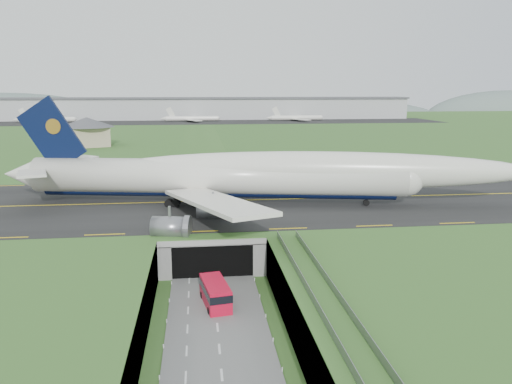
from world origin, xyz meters
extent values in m
plane|color=#2E5823|center=(0.00, 0.00, 0.00)|extent=(900.00, 900.00, 0.00)
cube|color=gray|center=(0.00, 0.00, 3.00)|extent=(800.00, 800.00, 6.00)
cube|color=slate|center=(0.00, -7.50, 0.10)|extent=(12.00, 75.00, 0.20)
cube|color=black|center=(0.00, 33.00, 6.09)|extent=(800.00, 44.00, 0.18)
cube|color=gray|center=(0.00, 19.00, 5.50)|extent=(16.00, 22.00, 1.00)
cube|color=gray|center=(-7.00, 19.00, 3.00)|extent=(2.00, 22.00, 6.00)
cube|color=gray|center=(7.00, 19.00, 3.00)|extent=(2.00, 22.00, 6.00)
cube|color=black|center=(0.00, 14.00, 2.50)|extent=(12.00, 12.00, 5.00)
cube|color=#A8A8A3|center=(0.00, 7.95, 5.60)|extent=(17.00, 0.50, 0.80)
cube|color=#A8A8A3|center=(11.00, -18.50, 5.80)|extent=(3.00, 53.00, 0.50)
cube|color=gray|center=(9.60, -18.50, 6.55)|extent=(0.06, 53.00, 1.00)
cube|color=gray|center=(12.40, -18.50, 6.55)|extent=(0.06, 53.00, 1.00)
cylinder|color=#A8A8A3|center=(11.00, -16.00, 2.80)|extent=(0.90, 0.90, 5.60)
cylinder|color=#A8A8A3|center=(11.00, -4.00, 2.80)|extent=(0.90, 0.90, 5.60)
cylinder|color=silver|center=(1.69, 30.91, 11.35)|extent=(70.31, 19.61, 6.62)
sphere|color=silver|center=(36.23, 24.35, 11.35)|extent=(7.58, 7.58, 6.49)
cone|color=silver|center=(-35.89, 38.04, 11.35)|extent=(8.28, 7.53, 6.29)
ellipsoid|color=silver|center=(20.35, 27.37, 12.84)|extent=(78.45, 20.66, 6.95)
ellipsoid|color=black|center=(35.22, 24.54, 12.18)|extent=(5.09, 3.71, 2.32)
cylinder|color=black|center=(1.69, 30.91, 8.77)|extent=(66.14, 15.19, 2.78)
cube|color=silver|center=(6.81, 46.77, 10.32)|extent=(25.71, 28.20, 2.78)
cube|color=silver|center=(-28.35, 44.50, 12.90)|extent=(10.75, 11.79, 1.06)
cube|color=silver|center=(0.64, 14.27, 10.32)|extent=(17.05, 31.64, 2.78)
cube|color=silver|center=(-31.24, 29.26, 12.90)|extent=(7.82, 12.25, 1.06)
cube|color=black|center=(-29.29, 36.79, 19.11)|extent=(13.04, 3.06, 14.63)
cylinder|color=gold|center=(-28.78, 36.69, 20.66)|extent=(2.98, 1.25, 2.90)
cylinder|color=slate|center=(4.26, 40.42, 7.11)|extent=(5.92, 4.36, 3.41)
cylinder|color=slate|center=(1.49, 51.99, 7.11)|extent=(5.92, 4.36, 3.41)
cylinder|color=slate|center=(0.60, 21.11, 7.11)|extent=(5.92, 4.36, 3.41)
cylinder|color=slate|center=(-6.23, 11.36, 7.11)|extent=(5.92, 4.36, 3.41)
cylinder|color=black|center=(29.33, 25.66, 6.75)|extent=(1.21, 0.72, 1.14)
cube|color=black|center=(-2.88, 31.77, 6.90)|extent=(7.45, 8.27, 1.45)
cube|color=red|center=(0.01, -1.50, 1.71)|extent=(4.03, 7.91, 3.02)
cube|color=black|center=(0.01, -1.50, 2.31)|extent=(4.11, 8.02, 1.01)
cube|color=black|center=(0.01, -1.50, 0.45)|extent=(3.75, 7.38, 0.50)
cylinder|color=black|center=(-0.86, -4.19, 0.55)|extent=(0.50, 0.95, 0.91)
cylinder|color=black|center=(-1.70, 0.77, 0.55)|extent=(0.50, 0.95, 0.91)
cylinder|color=black|center=(1.72, -3.76, 0.55)|extent=(0.50, 0.95, 0.91)
cylinder|color=black|center=(0.88, 1.20, 0.55)|extent=(0.50, 0.95, 0.91)
cube|color=tan|center=(-43.30, 133.88, 9.69)|extent=(18.19, 18.19, 7.39)
cone|color=#4C4C51|center=(-43.30, 133.88, 15.23)|extent=(26.68, 26.68, 3.69)
cube|color=#B2B2B2|center=(0.00, 300.00, 13.50)|extent=(300.00, 22.00, 15.00)
cube|color=#4C4C51|center=(0.00, 300.00, 21.00)|extent=(302.00, 24.00, 1.20)
cube|color=black|center=(0.00, 270.00, 6.14)|extent=(320.00, 50.00, 0.08)
cylinder|color=silver|center=(-98.09, 275.00, 8.18)|extent=(34.00, 3.20, 3.20)
cylinder|color=silver|center=(-5.10, 275.00, 8.18)|extent=(34.00, 3.20, 3.20)
cylinder|color=silver|center=(65.61, 275.00, 8.18)|extent=(34.00, 3.20, 3.20)
ellipsoid|color=slate|center=(-180.00, 430.00, -4.00)|extent=(220.00, 77.00, 56.00)
ellipsoid|color=slate|center=(120.00, 430.00, -4.00)|extent=(260.00, 91.00, 44.00)
ellipsoid|color=slate|center=(320.00, 430.00, -4.00)|extent=(180.00, 63.00, 60.00)
camera|label=1|loc=(-1.82, -62.18, 27.67)|focal=35.00mm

